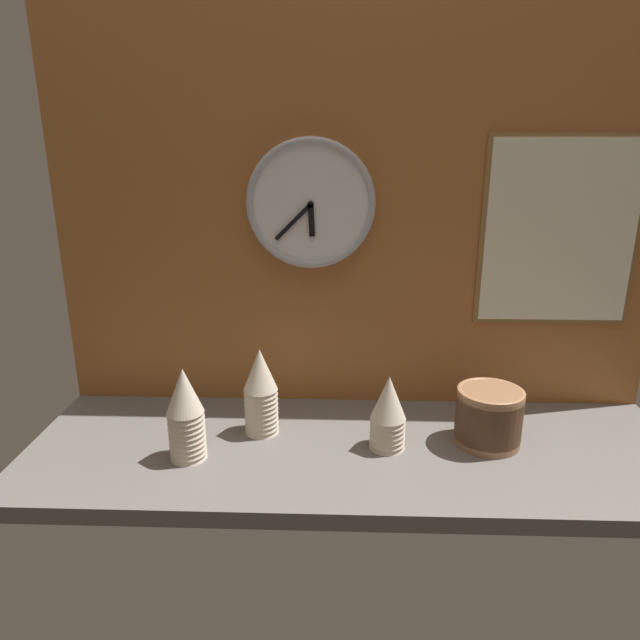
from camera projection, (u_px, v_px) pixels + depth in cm
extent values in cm
cube|color=slate|center=(355.00, 451.00, 140.90)|extent=(160.00, 56.00, 4.00)
cube|color=#A3602D|center=(356.00, 215.00, 149.73)|extent=(160.00, 3.00, 105.00)
cone|color=beige|center=(388.00, 427.00, 137.11)|extent=(8.62, 8.62, 10.84)
cone|color=beige|center=(388.00, 422.00, 136.72)|extent=(8.62, 8.62, 10.84)
cone|color=beige|center=(388.00, 417.00, 136.33)|extent=(8.62, 8.62, 10.84)
cone|color=beige|center=(388.00, 413.00, 135.93)|extent=(8.62, 8.62, 10.84)
cone|color=beige|center=(388.00, 408.00, 135.54)|extent=(8.62, 8.62, 10.84)
cone|color=beige|center=(389.00, 403.00, 135.15)|extent=(8.62, 8.62, 10.84)
cone|color=beige|center=(389.00, 398.00, 134.75)|extent=(8.62, 8.62, 10.84)
cone|color=beige|center=(187.00, 437.00, 132.67)|extent=(8.62, 8.62, 10.84)
cone|color=beige|center=(187.00, 432.00, 132.28)|extent=(8.62, 8.62, 10.84)
cone|color=beige|center=(187.00, 427.00, 131.89)|extent=(8.62, 8.62, 10.84)
cone|color=beige|center=(186.00, 422.00, 131.49)|extent=(8.62, 8.62, 10.84)
cone|color=beige|center=(186.00, 417.00, 131.10)|extent=(8.62, 8.62, 10.84)
cone|color=beige|center=(185.00, 412.00, 130.71)|extent=(8.62, 8.62, 10.84)
cone|color=beige|center=(185.00, 406.00, 130.31)|extent=(8.62, 8.62, 10.84)
cone|color=beige|center=(185.00, 401.00, 129.92)|extent=(8.62, 8.62, 10.84)
cone|color=beige|center=(184.00, 396.00, 129.52)|extent=(8.62, 8.62, 10.84)
cone|color=beige|center=(184.00, 391.00, 129.13)|extent=(8.62, 8.62, 10.84)
cone|color=beige|center=(261.00, 413.00, 144.55)|extent=(8.62, 8.62, 10.84)
cone|color=beige|center=(261.00, 408.00, 144.16)|extent=(8.62, 8.62, 10.84)
cone|color=beige|center=(261.00, 403.00, 143.76)|extent=(8.62, 8.62, 10.84)
cone|color=beige|center=(261.00, 398.00, 143.37)|extent=(8.62, 8.62, 10.84)
cone|color=beige|center=(261.00, 394.00, 142.98)|extent=(8.62, 8.62, 10.84)
cone|color=beige|center=(261.00, 389.00, 142.58)|extent=(8.62, 8.62, 10.84)
cone|color=beige|center=(260.00, 384.00, 142.19)|extent=(8.62, 8.62, 10.84)
cone|color=beige|center=(260.00, 379.00, 141.79)|extent=(8.62, 8.62, 10.84)
cone|color=beige|center=(260.00, 374.00, 141.40)|extent=(8.62, 8.62, 10.84)
cone|color=beige|center=(260.00, 370.00, 141.01)|extent=(8.62, 8.62, 10.84)
cylinder|color=#996B47|center=(487.00, 436.00, 140.36)|extent=(15.94, 15.94, 3.69)
cylinder|color=#996B47|center=(487.00, 430.00, 139.83)|extent=(15.94, 15.94, 3.69)
cylinder|color=#996B47|center=(488.00, 423.00, 139.31)|extent=(15.94, 15.94, 3.69)
cylinder|color=#996B47|center=(489.00, 417.00, 138.79)|extent=(15.94, 15.94, 3.69)
cylinder|color=#996B47|center=(489.00, 410.00, 138.27)|extent=(15.94, 15.94, 3.69)
cylinder|color=#996B47|center=(490.00, 404.00, 137.75)|extent=(15.94, 15.94, 3.69)
cylinder|color=#996B47|center=(491.00, 397.00, 137.22)|extent=(15.94, 15.94, 3.69)
torus|color=tan|center=(491.00, 392.00, 136.83)|extent=(15.99, 15.99, 1.33)
cylinder|color=white|center=(311.00, 204.00, 146.67)|extent=(32.77, 1.80, 32.77)
torus|color=#B2B2B7|center=(311.00, 204.00, 145.90)|extent=(33.44, 1.98, 33.44)
cube|color=black|center=(311.00, 221.00, 146.66)|extent=(1.86, 0.60, 8.25)
cube|color=black|center=(293.00, 222.00, 146.94)|extent=(9.81, 0.60, 9.72)
cylinder|color=black|center=(311.00, 204.00, 145.44)|extent=(1.64, 0.60, 1.64)
cube|color=olive|center=(559.00, 232.00, 147.29)|extent=(40.65, 0.60, 49.32)
cube|color=#EFEACC|center=(560.00, 232.00, 146.89)|extent=(38.25, 1.20, 46.92)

